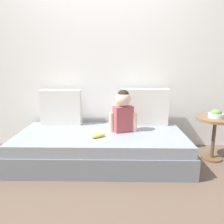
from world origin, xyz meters
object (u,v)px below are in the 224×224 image
couch (101,147)px  fruit_bowl (216,114)px  throw_pillow_left (61,107)px  side_table (215,127)px  toddler (123,110)px  throw_pillow_right (144,107)px  banana (99,136)px

couch → fruit_bowl: fruit_bowl is taller
throw_pillow_left → fruit_bowl: throw_pillow_left is taller
throw_pillow_left → side_table: throw_pillow_left is taller
toddler → throw_pillow_right: bearing=47.1°
couch → side_table: 1.37m
banana → throw_pillow_right: bearing=43.9°
toddler → throw_pillow_left: bearing=158.9°
throw_pillow_right → fruit_bowl: throw_pillow_right is taller
fruit_bowl → banana: bearing=-169.6°
throw_pillow_right → toddler: bearing=-132.9°
side_table → fruit_bowl: size_ratio=2.99×
couch → throw_pillow_left: (-0.54, 0.37, 0.41)m
couch → fruit_bowl: (1.34, 0.08, 0.39)m
side_table → fruit_bowl: (-0.00, 0.00, 0.16)m
couch → toddler: 0.52m
couch → banana: size_ratio=11.65×
throw_pillow_right → side_table: (0.80, -0.29, -0.18)m
throw_pillow_left → banana: bearing=-45.5°
couch → throw_pillow_left: throw_pillow_left is taller
couch → throw_pillow_right: 0.78m
throw_pillow_right → side_table: size_ratio=1.15×
couch → fruit_bowl: bearing=3.6°
fruit_bowl → couch: bearing=-176.4°
toddler → fruit_bowl: size_ratio=2.88×
side_table → fruit_bowl: bearing=176.4°
couch → toddler: size_ratio=3.96×
throw_pillow_left → toddler: toddler is taller
couch → throw_pillow_left: bearing=145.6°
couch → throw_pillow_right: size_ratio=3.30×
throw_pillow_right → fruit_bowl: (0.80, -0.29, -0.02)m
toddler → fruit_bowl: bearing=1.1°
couch → throw_pillow_left: size_ratio=3.82×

